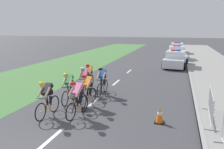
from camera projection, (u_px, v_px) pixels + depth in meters
sidewalk_slab at (221, 75)px, 16.66m from camera, size 4.56×60.00×0.12m
kerb_edge at (189, 74)px, 17.28m from camera, size 0.16×60.00×0.13m
grass_verge at (62, 67)px, 20.38m from camera, size 7.00×60.00×0.01m
lane_markings_centre at (94, 101)px, 10.99m from camera, size 0.14×17.60×0.01m
cyclist_lead at (47, 98)px, 8.97m from camera, size 0.42×1.72×1.56m
cyclist_second at (77, 98)px, 8.98m from camera, size 0.45×1.72×1.56m
cyclist_third at (69, 87)px, 10.58m from camera, size 0.44×1.72×1.56m
cyclist_fourth at (87, 89)px, 10.21m from camera, size 0.44×1.72×1.56m
cyclist_fifth at (85, 80)px, 12.13m from camera, size 0.45×1.72×1.56m
cyclist_sixth at (102, 80)px, 11.94m from camera, size 0.42×1.72×1.56m
cyclist_seventh at (89, 76)px, 13.09m from camera, size 0.45×1.72×1.56m
police_car_nearest at (176, 60)px, 20.47m from camera, size 2.31×4.55×1.59m
police_car_second at (176, 53)px, 25.41m from camera, size 2.31×4.54×1.59m
police_car_third at (177, 49)px, 30.93m from camera, size 2.07×4.44×1.59m
crowd_barrier_middle at (211, 106)px, 8.49m from camera, size 0.64×2.32×1.07m
traffic_cone_near at (160, 115)px, 8.46m from camera, size 0.36×0.36×0.64m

